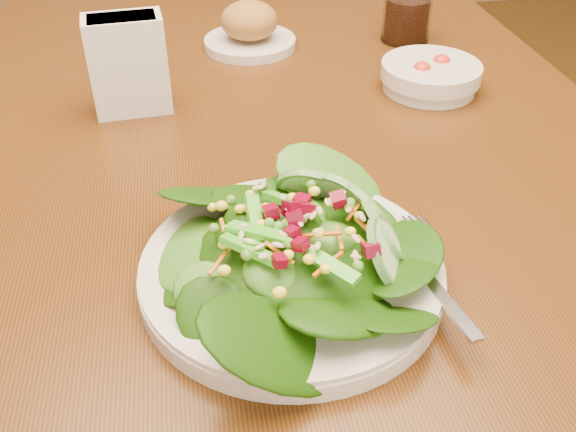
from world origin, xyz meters
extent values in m
plane|color=brown|center=(0.00, 0.00, 0.00)|extent=(5.00, 5.00, 0.00)
cube|color=#4E2F10|center=(0.00, 0.00, 0.73)|extent=(0.90, 1.40, 0.04)
cylinder|color=black|center=(-0.39, 0.64, 0.35)|extent=(0.07, 0.07, 0.71)
cylinder|color=black|center=(0.39, 0.64, 0.35)|extent=(0.07, 0.07, 0.71)
cube|color=black|center=(0.01, 1.17, 0.43)|extent=(0.46, 0.46, 0.04)
cylinder|color=black|center=(0.20, 1.33, 0.21)|extent=(0.04, 0.04, 0.41)
cylinder|color=black|center=(-0.16, 1.36, 0.21)|extent=(0.04, 0.04, 0.41)
cylinder|color=black|center=(0.17, 0.97, 0.21)|extent=(0.04, 0.04, 0.41)
cylinder|color=black|center=(-0.19, 1.00, 0.21)|extent=(0.04, 0.04, 0.41)
cylinder|color=silver|center=(-0.03, -0.37, 0.76)|extent=(0.28, 0.28, 0.02)
ellipsoid|color=#0F3609|center=(-0.03, -0.37, 0.79)|extent=(0.19, 0.19, 0.04)
cube|color=silver|center=(0.09, -0.40, 0.77)|extent=(0.05, 0.18, 0.01)
cylinder|color=silver|center=(-0.01, 0.20, 0.76)|extent=(0.15, 0.15, 0.01)
ellipsoid|color=#9F6A32|center=(-0.01, 0.20, 0.80)|extent=(0.09, 0.09, 0.06)
cylinder|color=silver|center=(0.23, 0.00, 0.77)|extent=(0.14, 0.14, 0.04)
sphere|color=red|center=(0.25, 0.01, 0.78)|extent=(0.03, 0.03, 0.03)
sphere|color=red|center=(0.21, -0.01, 0.78)|extent=(0.03, 0.03, 0.03)
cylinder|color=black|center=(0.25, 0.19, 0.79)|extent=(0.07, 0.07, 0.07)
cube|color=white|center=(-0.19, 0.01, 0.81)|extent=(0.10, 0.06, 0.13)
cube|color=white|center=(-0.19, 0.01, 0.82)|extent=(0.09, 0.05, 0.11)
camera|label=1|loc=(-0.11, -0.81, 1.16)|focal=40.00mm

